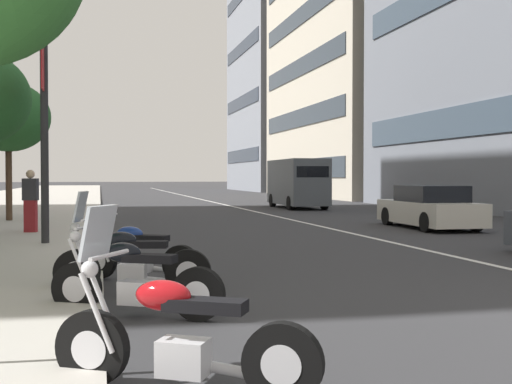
{
  "coord_description": "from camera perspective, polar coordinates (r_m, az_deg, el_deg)",
  "views": [
    {
      "loc": [
        -4.96,
        7.29,
        1.7
      ],
      "look_at": [
        15.28,
        2.32,
        1.19
      ],
      "focal_mm": 44.77,
      "sensor_mm": 36.0,
      "label": 1
    }
  ],
  "objects": [
    {
      "name": "motorcycle_under_tarp",
      "position": [
        10.56,
        -10.5,
        -5.64
      ],
      "size": [
        1.18,
        1.84,
        1.08
      ],
      "rotation": [
        0.0,
        0.0,
        1.03
      ],
      "color": "black",
      "rests_on": "ground"
    },
    {
      "name": "motorcycle_far_end_row",
      "position": [
        7.88,
        -10.83,
        -7.98
      ],
      "size": [
        1.15,
        2.02,
        1.1
      ],
      "rotation": [
        0.0,
        0.0,
        1.08
      ],
      "color": "black",
      "rests_on": "ground"
    },
    {
      "name": "delivery_van_ahead",
      "position": [
        34.14,
        3.71,
        0.87
      ],
      "size": [
        5.61,
        2.16,
        2.59
      ],
      "rotation": [
        0.0,
        0.0,
        -0.03
      ],
      "color": "#4C5156",
      "rests_on": "ground"
    },
    {
      "name": "street_tree_near_plaza_corner",
      "position": [
        24.21,
        -21.26,
        6.26
      ],
      "size": [
        2.89,
        2.89,
        4.88
      ],
      "color": "#473323",
      "rests_on": "sidewalk_right_plaza"
    },
    {
      "name": "pedestrian_on_plaza",
      "position": [
        18.8,
        -19.5,
        -0.72
      ],
      "size": [
        0.33,
        0.44,
        1.73
      ],
      "rotation": [
        0.0,
        0.0,
        6.1
      ],
      "color": "maroon",
      "rests_on": "sidewalk_right_plaza"
    },
    {
      "name": "street_lamp_with_banners",
      "position": [
        15.99,
        -17.14,
        14.61
      ],
      "size": [
        1.26,
        2.62,
        8.9
      ],
      "color": "#232326",
      "rests_on": "sidewalk_right_plaza"
    },
    {
      "name": "car_following_behind",
      "position": [
        21.68,
        15.24,
        -1.41
      ],
      "size": [
        4.64,
        2.02,
        1.4
      ],
      "rotation": [
        0.0,
        0.0,
        -0.05
      ],
      "color": "beige",
      "rests_on": "ground"
    },
    {
      "name": "motorcycle_by_sign_pole",
      "position": [
        5.12,
        -6.97,
        -12.89
      ],
      "size": [
        1.18,
        1.98,
        1.47
      ],
      "rotation": [
        0.0,
        0.0,
        1.06
      ],
      "color": "black",
      "rests_on": "ground"
    },
    {
      "name": "motorcycle_nearest_camera",
      "position": [
        9.32,
        -11.24,
        -6.35
      ],
      "size": [
        0.78,
        2.21,
        1.49
      ],
      "rotation": [
        0.0,
        0.0,
        1.33
      ],
      "color": "black",
      "rests_on": "ground"
    },
    {
      "name": "lane_centre_stripe",
      "position": [
        40.65,
        -3.46,
        -0.99
      ],
      "size": [
        110.0,
        0.16,
        0.01
      ],
      "primitive_type": "cube",
      "color": "silver",
      "rests_on": "ground"
    },
    {
      "name": "office_tower_near_left",
      "position": [
        59.49,
        13.73,
        14.18
      ],
      "size": [
        22.61,
        20.5,
        29.79
      ],
      "color": "beige",
      "rests_on": "ground"
    }
  ]
}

